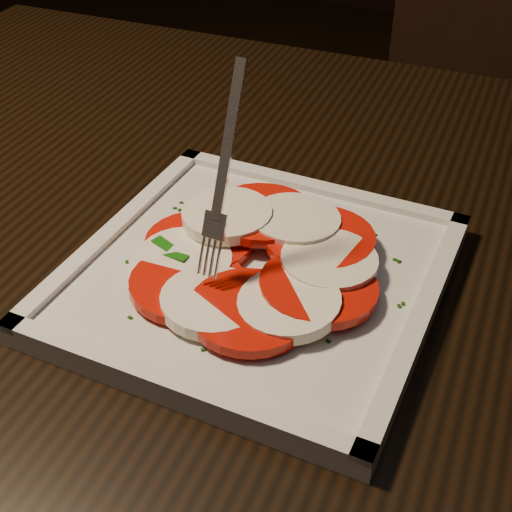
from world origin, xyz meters
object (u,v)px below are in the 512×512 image
Objects in this scene: chair at (485,102)px; plate at (256,278)px; table at (280,302)px; fork at (229,165)px.

plate is at bearing -95.07° from chair.
table is at bearing -96.63° from chair.
plate is (0.02, -0.09, 0.11)m from table.
plate is 1.92× the size of fork.
chair is 0.97m from fork.
fork reaches higher than chair.
table is 0.82m from chair.
fork is at bearing -89.81° from table.
fork is at bearing -156.89° from plate.
fork is (-0.06, -0.91, 0.33)m from chair.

